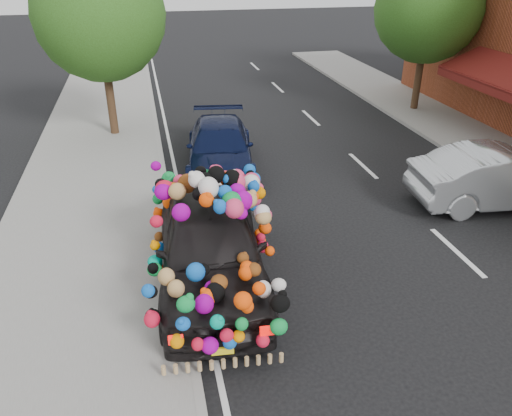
{
  "coord_description": "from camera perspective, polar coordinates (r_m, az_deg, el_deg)",
  "views": [
    {
      "loc": [
        -2.69,
        -7.98,
        5.83
      ],
      "look_at": [
        -0.65,
        0.98,
        1.07
      ],
      "focal_mm": 35.0,
      "sensor_mm": 36.0,
      "label": 1
    }
  ],
  "objects": [
    {
      "name": "ground",
      "position": [
        10.24,
        4.81,
        -7.41
      ],
      "size": [
        100.0,
        100.0,
        0.0
      ],
      "primitive_type": "plane",
      "color": "black",
      "rests_on": "ground"
    },
    {
      "name": "sidewalk",
      "position": [
        9.98,
        -19.87,
        -9.85
      ],
      "size": [
        4.0,
        60.0,
        0.12
      ],
      "primitive_type": "cube",
      "color": "gray",
      "rests_on": "ground"
    },
    {
      "name": "kerb",
      "position": [
        9.85,
        -8.5,
        -8.78
      ],
      "size": [
        0.15,
        60.0,
        0.13
      ],
      "primitive_type": "cube",
      "color": "gray",
      "rests_on": "ground"
    },
    {
      "name": "lane_markings",
      "position": [
        11.71,
        21.95,
        -4.65
      ],
      "size": [
        6.0,
        50.0,
        0.01
      ],
      "primitive_type": null,
      "color": "silver",
      "rests_on": "ground"
    },
    {
      "name": "tree_near_sidewalk",
      "position": [
        17.61,
        -17.49,
        20.35
      ],
      "size": [
        4.2,
        4.2,
        6.13
      ],
      "color": "#332114",
      "rests_on": "ground"
    },
    {
      "name": "tree_far_b",
      "position": [
        21.01,
        19.11,
        20.73
      ],
      "size": [
        4.0,
        4.0,
        5.9
      ],
      "color": "#332114",
      "rests_on": "ground"
    },
    {
      "name": "plush_art_car",
      "position": [
        9.39,
        -5.3,
        -2.25
      ],
      "size": [
        2.73,
        5.3,
        2.33
      ],
      "rotation": [
        0.0,
        0.0,
        -0.08
      ],
      "color": "black",
      "rests_on": "ground"
    },
    {
      "name": "navy_sedan",
      "position": [
        14.76,
        -4.15,
        6.89
      ],
      "size": [
        2.55,
        4.9,
        1.36
      ],
      "primitive_type": "imported",
      "rotation": [
        0.0,
        0.0,
        -0.14
      ],
      "color": "black",
      "rests_on": "ground"
    },
    {
      "name": "silver_hatchback",
      "position": [
        14.02,
        26.35,
        3.18
      ],
      "size": [
        4.68,
        2.0,
        1.5
      ],
      "primitive_type": "imported",
      "rotation": [
        0.0,
        0.0,
        1.48
      ],
      "color": "#AEB2B6",
      "rests_on": "ground"
    }
  ]
}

